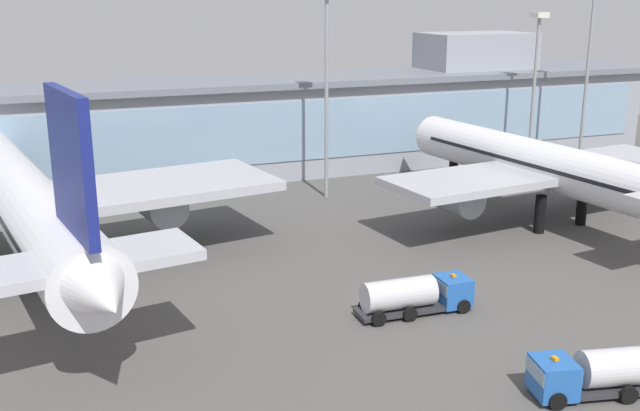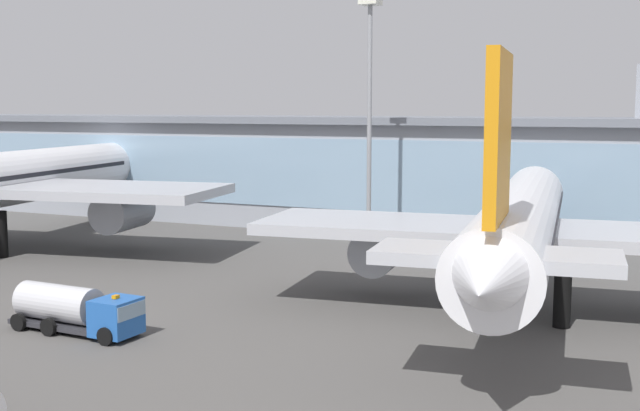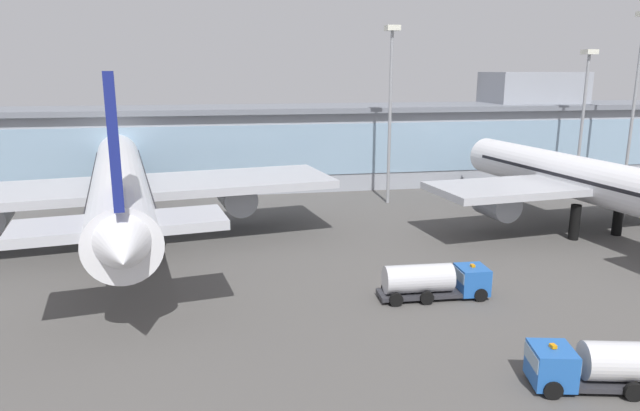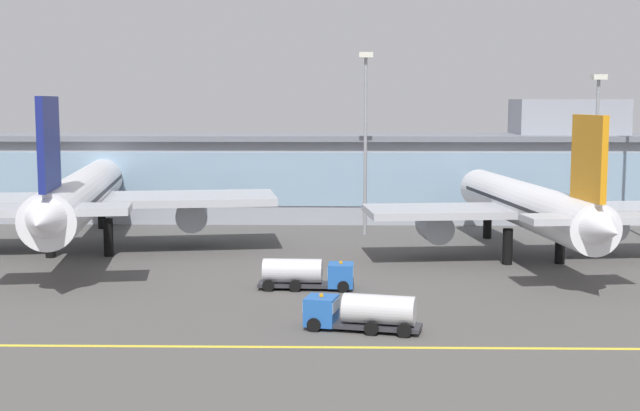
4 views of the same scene
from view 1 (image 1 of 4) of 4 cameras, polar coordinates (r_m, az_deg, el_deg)
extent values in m
plane|color=#514F4C|center=(59.81, 5.91, -7.31)|extent=(180.00, 180.00, 0.00)
cube|color=#9399A3|center=(99.68, -6.36, 5.67)|extent=(125.71, 12.00, 11.99)
cube|color=#84A3BC|center=(93.85, -5.37, 5.44)|extent=(120.68, 0.20, 7.68)
cube|color=slate|center=(98.76, -6.47, 9.33)|extent=(128.71, 14.00, 0.80)
cube|color=#9399A3|center=(116.04, 11.82, 11.35)|extent=(16.00, 10.00, 6.00)
cylinder|color=black|center=(66.70, -18.25, -3.57)|extent=(1.10, 1.10, 4.34)
cylinder|color=silver|center=(68.56, -21.95, 0.62)|extent=(12.83, 48.78, 5.43)
cone|color=silver|center=(43.87, -16.41, -6.56)|extent=(5.48, 6.61, 4.61)
cube|color=black|center=(68.46, -21.99, 0.95)|extent=(11.68, 41.12, 0.43)
cube|color=#B7BAC1|center=(68.73, -21.89, 0.07)|extent=(46.57, 18.48, 0.87)
cylinder|color=#999EA8|center=(73.68, -12.22, 0.16)|extent=(4.72, 6.82, 3.80)
cube|color=navy|center=(46.46, -18.55, 3.10)|extent=(1.99, 8.73, 8.68)
cube|color=#B7BAC1|center=(48.14, -17.91, -4.16)|extent=(15.15, 7.50, 0.69)
cylinder|color=black|center=(78.76, 16.50, -0.64)|extent=(1.10, 1.10, 3.94)
cylinder|color=black|center=(82.92, 19.42, -0.08)|extent=(1.10, 1.10, 3.94)
cylinder|color=black|center=(93.62, 10.16, 2.34)|extent=(1.10, 1.10, 3.94)
cylinder|color=white|center=(81.92, 16.69, 2.99)|extent=(9.24, 39.30, 4.92)
cone|color=white|center=(97.56, 8.05, 5.49)|extent=(5.14, 4.92, 4.68)
cube|color=#84A3BC|center=(95.01, 9.15, 5.69)|extent=(4.05, 3.84, 1.48)
cube|color=black|center=(81.84, 16.71, 3.25)|extent=(8.59, 33.11, 0.39)
cube|color=#B7BAC1|center=(82.05, 16.66, 2.58)|extent=(36.71, 13.30, 0.79)
cylinder|color=#999EA8|center=(76.97, 10.46, 0.64)|extent=(3.99, 5.42, 3.45)
cylinder|color=#999EA8|center=(90.60, 20.49, 2.18)|extent=(3.99, 5.42, 3.45)
cylinder|color=black|center=(47.02, 17.74, -14.10)|extent=(1.14, 0.54, 1.10)
cylinder|color=black|center=(49.05, 16.38, -12.66)|extent=(1.14, 0.54, 1.10)
cylinder|color=black|center=(49.07, 22.58, -13.27)|extent=(1.14, 0.54, 1.10)
cylinder|color=black|center=(51.01, 21.07, -11.95)|extent=(1.14, 0.54, 1.10)
cube|color=#2D2D33|center=(49.99, 21.62, -12.73)|extent=(7.89, 3.98, 0.30)
cube|color=#235BB2|center=(47.74, 17.43, -12.43)|extent=(2.86, 3.06, 2.20)
cube|color=#84A3BC|center=(47.52, 17.48, -11.91)|extent=(2.93, 2.98, 0.88)
cylinder|color=silver|center=(49.67, 22.32, -11.32)|extent=(5.95, 3.50, 2.30)
cube|color=orange|center=(47.19, 17.55, -11.12)|extent=(0.30, 0.40, 0.20)
cylinder|color=black|center=(60.28, 9.71, -6.70)|extent=(1.11, 0.35, 1.10)
cylinder|color=black|center=(58.21, 10.94, -7.61)|extent=(1.11, 0.35, 1.10)
cylinder|color=black|center=(58.36, 5.80, -7.32)|extent=(1.11, 0.35, 1.10)
cylinder|color=black|center=(56.22, 6.92, -8.29)|extent=(1.11, 0.35, 1.10)
cylinder|color=black|center=(57.41, 3.49, -7.67)|extent=(1.11, 0.35, 1.10)
cylinder|color=black|center=(55.23, 4.54, -8.68)|extent=(1.11, 0.35, 1.10)
cube|color=#2D2D33|center=(57.39, 6.51, -7.87)|extent=(7.66, 2.67, 0.30)
cube|color=#235BB2|center=(58.79, 10.12, -6.42)|extent=(2.45, 2.70, 2.20)
cube|color=#84A3BC|center=(58.61, 10.15, -5.98)|extent=(2.54, 2.60, 0.88)
cylinder|color=silver|center=(56.67, 6.05, -6.74)|extent=(5.68, 2.55, 2.30)
cube|color=orange|center=(58.34, 10.18, -5.31)|extent=(0.30, 0.40, 0.20)
cylinder|color=gray|center=(105.00, 16.03, 8.04)|extent=(0.44, 0.44, 20.54)
cube|color=silver|center=(104.21, 16.48, 13.82)|extent=(1.80, 1.80, 0.70)
cylinder|color=gray|center=(105.49, 19.76, 9.16)|extent=(0.44, 0.44, 25.65)
cylinder|color=gray|center=(87.21, 0.50, 8.10)|extent=(0.44, 0.44, 23.35)
camera|label=2|loc=(61.05, 59.70, -1.06)|focal=45.37mm
camera|label=3|loc=(11.41, 36.16, -14.85)|focal=31.90mm
camera|label=4|loc=(45.38, 115.48, -14.38)|focal=48.61mm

